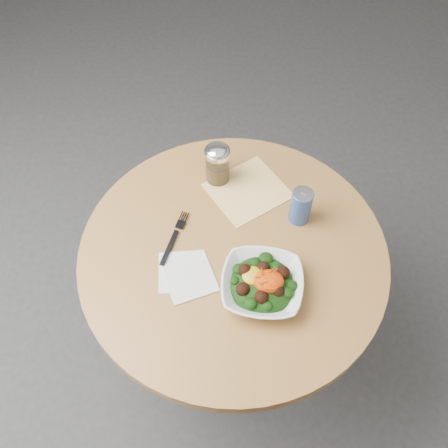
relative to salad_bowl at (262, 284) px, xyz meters
name	(u,v)px	position (x,y,z in m)	size (l,w,h in m)	color
ground	(230,346)	(-0.07, 0.13, -0.78)	(6.00, 6.00, 0.00)	#303032
table	(232,282)	(-0.07, 0.13, -0.23)	(0.90, 0.90, 0.75)	black
cloth_napkin	(248,190)	(-0.02, 0.35, -0.03)	(0.22, 0.20, 0.00)	orange
paper_napkins	(186,275)	(-0.21, 0.05, -0.03)	(0.18, 0.18, 0.00)	silver
salad_bowl	(262,284)	(0.00, 0.00, 0.00)	(0.25, 0.25, 0.08)	white
fork	(175,236)	(-0.24, 0.18, -0.02)	(0.08, 0.19, 0.00)	black
spice_shaker	(217,164)	(-0.11, 0.40, 0.04)	(0.08, 0.08, 0.14)	silver
beverage_can	(301,206)	(0.13, 0.24, 0.03)	(0.06, 0.06, 0.12)	navy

